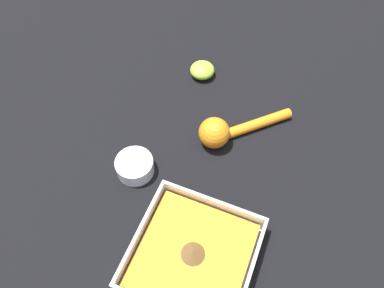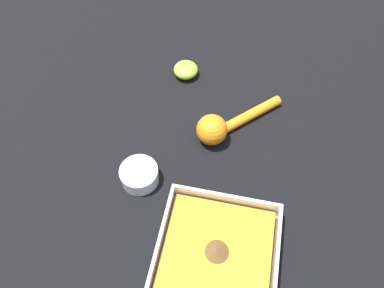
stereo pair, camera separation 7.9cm
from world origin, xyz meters
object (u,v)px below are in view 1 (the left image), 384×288
Objects in this scene: spice_bowl at (135,167)px; lemon_half at (202,70)px; lemon_squeezer at (224,131)px; square_dish at (193,256)px.

spice_bowl reaches higher than lemon_half.
square_dish is at bearing 53.66° from lemon_squeezer.
lemon_squeezer reaches higher than lemon_half.
lemon_squeezer is at bearing -82.08° from square_dish.
square_dish is 2.71× the size of spice_bowl.
lemon_squeezer is (0.04, -0.27, 0.01)m from square_dish.
square_dish is 0.22m from spice_bowl.
spice_bowl is at bearing -35.09° from square_dish.
lemon_half is (0.15, -0.44, -0.00)m from square_dish.
square_dish is 0.46m from lemon_half.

